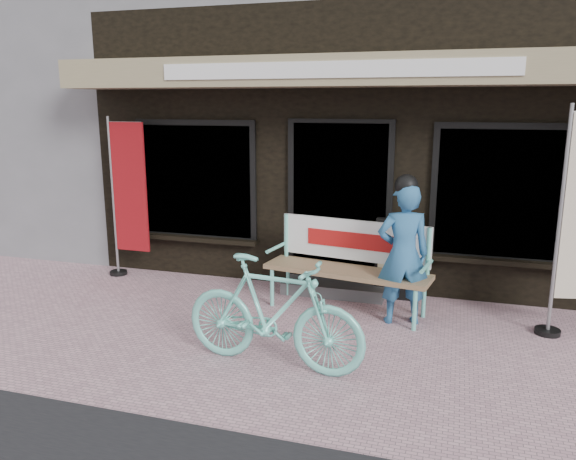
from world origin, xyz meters
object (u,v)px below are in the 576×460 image
(bench, at_px, (350,258))
(nobori_red, at_px, (127,196))
(menu_stand, at_px, (396,258))
(bicycle, at_px, (273,313))
(person, at_px, (403,251))

(bench, relative_size, nobori_red, 0.90)
(nobori_red, xyz_separation_m, menu_stand, (3.67, 0.12, -0.62))
(bicycle, distance_m, nobori_red, 3.53)
(person, bearing_deg, menu_stand, 83.79)
(bench, bearing_deg, person, -12.22)
(menu_stand, bearing_deg, person, -77.81)
(person, xyz_separation_m, bicycle, (-1.02, -1.44, -0.29))
(bicycle, bearing_deg, bench, -6.96)
(bench, bearing_deg, menu_stand, 55.37)
(bench, height_order, menu_stand, bench)
(bench, distance_m, bicycle, 1.73)
(bicycle, distance_m, menu_stand, 2.36)
(bicycle, bearing_deg, person, -29.41)
(person, distance_m, menu_stand, 0.82)
(bench, height_order, nobori_red, nobori_red)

